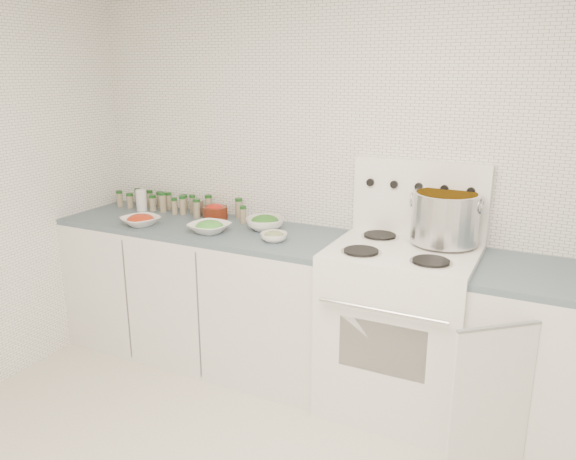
# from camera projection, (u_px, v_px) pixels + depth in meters

# --- Properties ---
(room_walls) EXTENTS (3.54, 3.04, 2.52)m
(room_walls) POSITION_uv_depth(u_px,v_px,m) (192.00, 154.00, 1.98)
(room_walls) COLOR white
(room_walls) RESTS_ON ground
(counter_left) EXTENTS (1.85, 0.62, 0.90)m
(counter_left) POSITION_uv_depth(u_px,v_px,m) (204.00, 291.00, 3.67)
(counter_left) COLOR white
(counter_left) RESTS_ON ground
(stove) EXTENTS (0.76, 0.70, 1.36)m
(stove) POSITION_uv_depth(u_px,v_px,m) (400.00, 323.00, 3.09)
(stove) COLOR white
(stove) RESTS_ON ground
(counter_right) EXTENTS (0.89, 0.89, 0.90)m
(counter_right) POSITION_uv_depth(u_px,v_px,m) (563.00, 364.00, 2.76)
(counter_right) COLOR white
(counter_right) RESTS_ON ground
(stock_pot) EXTENTS (0.38, 0.35, 0.27)m
(stock_pot) POSITION_uv_depth(u_px,v_px,m) (445.00, 216.00, 3.00)
(stock_pot) COLOR silver
(stock_pot) RESTS_ON stove
(bowl_tomato) EXTENTS (0.28, 0.28, 0.08)m
(bowl_tomato) POSITION_uv_depth(u_px,v_px,m) (140.00, 220.00, 3.53)
(bowl_tomato) COLOR white
(bowl_tomato) RESTS_ON counter_left
(bowl_snowpea) EXTENTS (0.26, 0.26, 0.08)m
(bowl_snowpea) POSITION_uv_depth(u_px,v_px,m) (209.00, 227.00, 3.37)
(bowl_snowpea) COLOR white
(bowl_snowpea) RESTS_ON counter_left
(bowl_broccoli) EXTENTS (0.31, 0.31, 0.09)m
(bowl_broccoli) POSITION_uv_depth(u_px,v_px,m) (265.00, 223.00, 3.43)
(bowl_broccoli) COLOR white
(bowl_broccoli) RESTS_ON counter_left
(bowl_zucchini) EXTENTS (0.18, 0.18, 0.06)m
(bowl_zucchini) POSITION_uv_depth(u_px,v_px,m) (274.00, 236.00, 3.20)
(bowl_zucchini) COLOR white
(bowl_zucchini) RESTS_ON counter_left
(bowl_pepper) EXTENTS (0.16, 0.16, 0.10)m
(bowl_pepper) POSITION_uv_depth(u_px,v_px,m) (215.00, 211.00, 3.68)
(bowl_pepper) COLOR #531C0E
(bowl_pepper) RESTS_ON counter_left
(salt_canister) EXTENTS (0.08, 0.08, 0.15)m
(salt_canister) POSITION_uv_depth(u_px,v_px,m) (141.00, 200.00, 3.89)
(salt_canister) COLOR white
(salt_canister) RESTS_ON counter_left
(tin_can) EXTENTS (0.09, 0.09, 0.10)m
(tin_can) POSITION_uv_depth(u_px,v_px,m) (198.00, 207.00, 3.78)
(tin_can) COLOR #AFA894
(tin_can) RESTS_ON counter_left
(spice_cluster) EXTENTS (1.06, 0.16, 0.14)m
(spice_cluster) POSITION_uv_depth(u_px,v_px,m) (174.00, 203.00, 3.86)
(spice_cluster) COLOR gray
(spice_cluster) RESTS_ON counter_left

